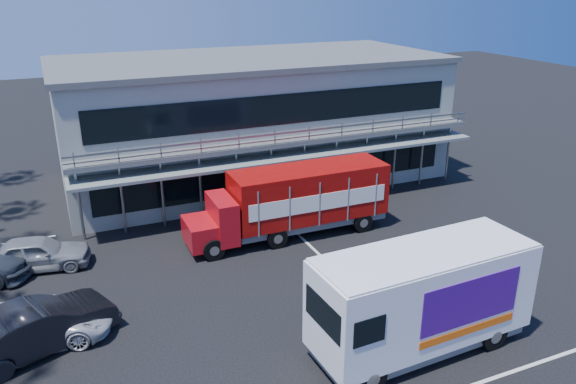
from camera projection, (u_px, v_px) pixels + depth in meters
name	position (u px, v px, depth m)	size (l,w,h in m)	color
ground	(314.00, 304.00, 21.28)	(120.00, 120.00, 0.00)	black
building	(251.00, 118.00, 33.88)	(22.40, 12.00, 7.30)	#9A9E90
red_truck	(296.00, 199.00, 26.48)	(9.73, 2.42, 3.27)	#AD0E16
white_van	(422.00, 298.00, 18.11)	(7.48, 2.84, 3.61)	white
parked_car_b	(38.00, 327.00, 18.45)	(1.78, 5.09, 1.68)	black
parked_car_c	(40.00, 321.00, 19.08)	(2.21, 4.80, 1.33)	silver
parked_car_e	(37.00, 253.00, 23.65)	(1.71, 4.25, 1.45)	gray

